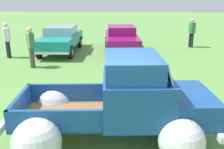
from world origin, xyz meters
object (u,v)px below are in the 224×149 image
Objects in this scene: spectator_1 at (7,38)px; lane_cone_0 at (136,84)px; show_car_1 at (121,38)px; show_car_0 at (61,38)px; spectator_2 at (31,45)px; spectator_0 at (192,31)px; vintage_pickup_truck at (124,106)px.

spectator_1 is 7.77m from lane_cone_0.
show_car_1 is 6.82× the size of lane_cone_0.
show_car_0 is 3.36m from show_car_1.
spectator_1 reaches higher than show_car_0.
spectator_2 reaches higher than spectator_1.
spectator_0 reaches higher than show_car_1.
lane_cone_0 is at bearing 148.83° from spectator_2.
show_car_1 is 5.97m from spectator_1.
spectator_0 is at bearing -31.44° from spectator_1.
spectator_1 is at bearing -41.48° from spectator_2.
spectator_0 is 10.45m from spectator_1.
show_car_1 reaches higher than lane_cone_0.
spectator_0 is at bearing -148.68° from spectator_2.
spectator_0 is 9.44m from spectator_2.
lane_cone_0 is at bearing 77.39° from vintage_pickup_truck.
vintage_pickup_truck is 7.54× the size of lane_cone_0.
show_car_0 is at bearing 108.60° from vintage_pickup_truck.
vintage_pickup_truck reaches higher than spectator_1.
spectator_1 is 0.99× the size of spectator_2.
spectator_1 is (-5.98, 7.05, 0.26)m from vintage_pickup_truck.
show_car_0 and show_car_1 have the same top height.
spectator_1 is 2.81× the size of lane_cone_0.
show_car_0 reaches higher than lane_cone_0.
vintage_pickup_truck is at bearing -3.55° from show_car_1.
vintage_pickup_truck reaches higher than lane_cone_0.
spectator_2 is (-3.87, -3.36, 0.24)m from show_car_1.
spectator_0 is at bearing 102.37° from show_car_0.
spectator_2 is (1.85, -1.66, 0.01)m from spectator_1.
vintage_pickup_truck reaches higher than spectator_0.
spectator_2 reaches higher than show_car_0.
spectator_1 reaches higher than show_car_1.
spectator_1 reaches higher than spectator_0.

